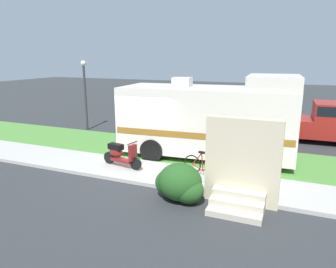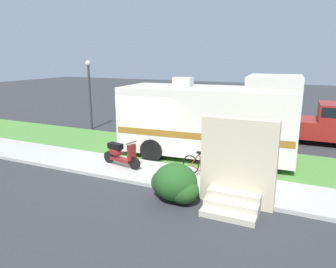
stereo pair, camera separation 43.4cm
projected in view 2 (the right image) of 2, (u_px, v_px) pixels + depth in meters
ground_plane at (140, 160)px, 12.30m from camera, size 80.00×80.00×0.00m
sidewalk at (124, 168)px, 11.23m from camera, size 24.00×2.00×0.12m
grass_strip at (157, 149)px, 13.62m from camera, size 24.00×3.40×0.08m
motorhome_rv at (210, 119)px, 12.21m from camera, size 6.81×3.05×3.31m
scooter at (120, 153)px, 11.23m from camera, size 1.68×0.59×0.97m
bicycle at (204, 167)px, 10.14m from camera, size 1.68×0.59×0.88m
pickup_truck_near at (325, 122)px, 14.55m from camera, size 5.85×2.25×1.89m
porch_steps at (237, 172)px, 8.32m from camera, size 2.00×1.26×2.40m
bush_by_porch at (175, 184)px, 8.74m from camera, size 1.50×1.12×1.06m
bottle_green at (273, 193)px, 8.80m from camera, size 0.08×0.08×0.23m
bottle_spare at (264, 196)px, 8.65m from camera, size 0.07×0.07×0.23m
street_lamp_post at (89, 88)px, 17.02m from camera, size 0.28×0.28×3.76m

